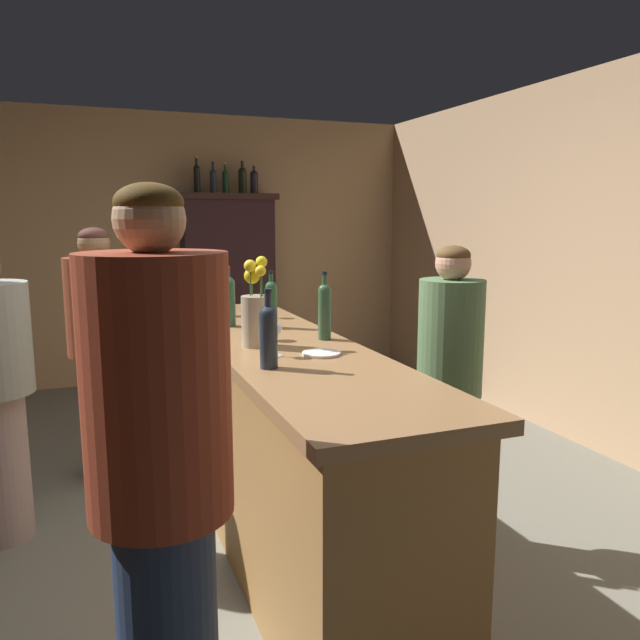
{
  "coord_description": "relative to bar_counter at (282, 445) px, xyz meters",
  "views": [
    {
      "loc": [
        -0.62,
        -2.81,
        1.63
      ],
      "look_at": [
        0.49,
        0.08,
        1.11
      ],
      "focal_mm": 34.59,
      "sensor_mm": 36.0,
      "label": 1
    }
  ],
  "objects": [
    {
      "name": "floor",
      "position": [
        -0.23,
        0.07,
        -0.52
      ],
      "size": [
        8.94,
        8.94,
        0.0
      ],
      "primitive_type": "plane",
      "color": "slate",
      "rests_on": "ground"
    },
    {
      "name": "wall_back",
      "position": [
        -0.23,
        3.57,
        0.79
      ],
      "size": [
        5.44,
        0.12,
        2.62
      ],
      "primitive_type": "cube",
      "color": "tan",
      "rests_on": "ground"
    },
    {
      "name": "bar_counter",
      "position": [
        0.0,
        0.0,
        0.0
      ],
      "size": [
        0.66,
        2.68,
        1.04
      ],
      "color": "#9C6E3C",
      "rests_on": "ground"
    },
    {
      "name": "display_cabinet",
      "position": [
        0.49,
        3.29,
        0.44
      ],
      "size": [
        0.96,
        0.38,
        1.85
      ],
      "color": "black",
      "rests_on": "ground"
    },
    {
      "name": "wine_bottle_merlot",
      "position": [
        -0.2,
        -0.47,
        0.66
      ],
      "size": [
        0.07,
        0.07,
        0.31
      ],
      "color": "#202B38",
      "rests_on": "bar_counter"
    },
    {
      "name": "wine_bottle_pinot",
      "position": [
        0.22,
        -0.01,
        0.67
      ],
      "size": [
        0.06,
        0.06,
        0.33
      ],
      "color": "#2F4E35",
      "rests_on": "bar_counter"
    },
    {
      "name": "wine_bottle_malbec",
      "position": [
        -0.13,
        0.51,
        0.67
      ],
      "size": [
        0.08,
        0.08,
        0.33
      ],
      "color": "#2B4F35",
      "rests_on": "bar_counter"
    },
    {
      "name": "wine_bottle_riesling",
      "position": [
        -0.19,
        0.97,
        0.66
      ],
      "size": [
        0.08,
        0.08,
        0.31
      ],
      "color": "#19351C",
      "rests_on": "bar_counter"
    },
    {
      "name": "wine_bottle_chardonnay",
      "position": [
        0.07,
        0.4,
        0.65
      ],
      "size": [
        0.06,
        0.06,
        0.3
      ],
      "color": "#244A30",
      "rests_on": "bar_counter"
    },
    {
      "name": "wine_glass_front",
      "position": [
        -0.11,
        -0.28,
        0.62
      ],
      "size": [
        0.06,
        0.06,
        0.15
      ],
      "color": "white",
      "rests_on": "bar_counter"
    },
    {
      "name": "wine_glass_mid",
      "position": [
        0.16,
        0.72,
        0.62
      ],
      "size": [
        0.07,
        0.07,
        0.14
      ],
      "color": "white",
      "rests_on": "bar_counter"
    },
    {
      "name": "wine_glass_rear",
      "position": [
        -0.05,
        0.08,
        0.61
      ],
      "size": [
        0.08,
        0.08,
        0.13
      ],
      "color": "white",
      "rests_on": "bar_counter"
    },
    {
      "name": "flower_arrangement",
      "position": [
        -0.13,
        -0.05,
        0.67
      ],
      "size": [
        0.13,
        0.15,
        0.41
      ],
      "color": "tan",
      "rests_on": "bar_counter"
    },
    {
      "name": "cheese_plate",
      "position": [
        0.08,
        -0.32,
        0.52
      ],
      "size": [
        0.17,
        0.17,
        0.01
      ],
      "primitive_type": "cylinder",
      "color": "white",
      "rests_on": "bar_counter"
    },
    {
      "name": "display_bottle_left",
      "position": [
        0.21,
        3.29,
        1.47
      ],
      "size": [
        0.06,
        0.06,
        0.34
      ],
      "color": "black",
      "rests_on": "display_cabinet"
    },
    {
      "name": "display_bottle_midleft",
      "position": [
        0.37,
        3.29,
        1.45
      ],
      "size": [
        0.06,
        0.06,
        0.3
      ],
      "color": "#252A39",
      "rests_on": "display_cabinet"
    },
    {
      "name": "display_bottle_center",
      "position": [
        0.49,
        3.29,
        1.45
      ],
      "size": [
        0.06,
        0.06,
        0.29
      ],
      "color": "#153A1C",
      "rests_on": "display_cabinet"
    },
    {
      "name": "display_bottle_midright",
      "position": [
        0.65,
        3.29,
        1.47
      ],
      "size": [
        0.08,
        0.08,
        0.31
      ],
      "color": "black",
      "rests_on": "display_cabinet"
    },
    {
      "name": "display_bottle_right",
      "position": [
        0.77,
        3.29,
        1.45
      ],
      "size": [
        0.08,
        0.08,
        0.29
      ],
      "color": "#232230",
      "rests_on": "display_cabinet"
    },
    {
      "name": "patron_redhead",
      "position": [
        -0.79,
        1.19,
        0.33
      ],
      "size": [
        0.38,
        0.38,
        1.56
      ],
      "rotation": [
        0.0,
        0.0,
        -1.04
      ],
      "color": "#506255",
      "rests_on": "ground"
    },
    {
      "name": "patron_tall",
      "position": [
        -0.7,
        -1.2,
        0.41
      ],
      "size": [
        0.37,
        0.37,
        1.71
      ],
      "rotation": [
        0.0,
        0.0,
        0.95
      ],
      "color": "#22304D",
      "rests_on": "ground"
    },
    {
      "name": "bartender",
      "position": [
        0.78,
        -0.25,
        0.3
      ],
      "size": [
        0.32,
        0.32,
        1.49
      ],
      "rotation": [
        0.0,
        0.0,
        3.02
      ],
      "color": "#B9A99B",
      "rests_on": "ground"
    }
  ]
}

